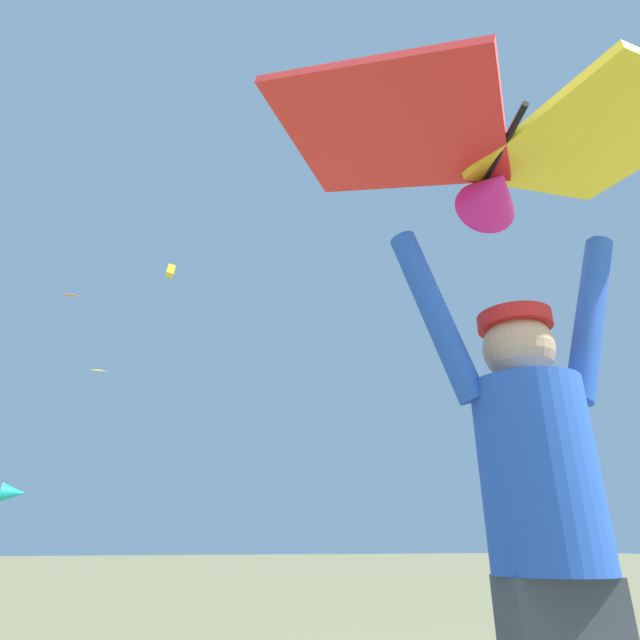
# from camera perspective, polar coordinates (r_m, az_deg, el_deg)

# --- Properties ---
(kite_flyer_person) EXTENTS (0.79, 0.43, 1.92)m
(kite_flyer_person) POSITION_cam_1_polar(r_m,az_deg,el_deg) (1.77, 23.27, -20.13)
(kite_flyer_person) COLOR #424751
(kite_flyer_person) RESTS_ON ground
(held_stunt_kite) EXTENTS (1.69, 1.15, 0.40)m
(held_stunt_kite) POSITION_cam_1_polar(r_m,az_deg,el_deg) (2.18, 18.44, 16.96)
(held_stunt_kite) COLOR black
(distant_kite_yellow_low_right) EXTENTS (1.12, 1.11, 0.38)m
(distant_kite_yellow_low_right) POSITION_cam_1_polar(r_m,az_deg,el_deg) (33.89, -22.76, -5.00)
(distant_kite_yellow_low_right) COLOR yellow
(distant_kite_yellow_mid_right) EXTENTS (0.53, 0.57, 0.82)m
(distant_kite_yellow_mid_right) POSITION_cam_1_polar(r_m,az_deg,el_deg) (32.41, -15.82, 5.11)
(distant_kite_yellow_mid_right) COLOR yellow
(distant_kite_orange_overhead_distant) EXTENTS (0.76, 0.75, 0.32)m
(distant_kite_orange_overhead_distant) POSITION_cam_1_polar(r_m,az_deg,el_deg) (29.54, -25.31, 2.53)
(distant_kite_orange_overhead_distant) COLOR orange
(marker_flag) EXTENTS (0.30, 0.24, 1.65)m
(marker_flag) POSITION_cam_1_polar(r_m,az_deg,el_deg) (8.30, -30.43, -16.45)
(marker_flag) COLOR silver
(marker_flag) RESTS_ON ground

